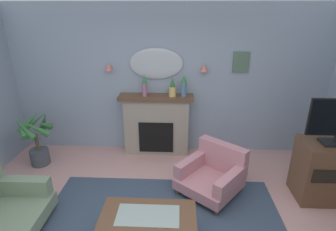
{
  "coord_description": "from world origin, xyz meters",
  "views": [
    {
      "loc": [
        0.21,
        -2.3,
        2.63
      ],
      "look_at": [
        0.04,
        1.3,
        1.19
      ],
      "focal_mm": 28.68,
      "sensor_mm": 36.0,
      "label": 1
    }
  ],
  "objects_px": {
    "wall_sconce_left": "(109,67)",
    "tv_cabinet": "(326,171)",
    "wall_mirror": "(156,64)",
    "mantel_vase_centre": "(144,85)",
    "armchair_beside_couch": "(213,173)",
    "mantel_vase_right": "(184,85)",
    "fireplace": "(156,125)",
    "potted_plant_corner_palm": "(36,138)",
    "mantel_vase_left": "(172,88)",
    "wall_sconce_right": "(204,68)",
    "coffee_table": "(148,219)",
    "framed_picture": "(241,62)"
  },
  "relations": [
    {
      "from": "fireplace",
      "to": "mantel_vase_left",
      "type": "distance_m",
      "value": 0.8
    },
    {
      "from": "mantel_vase_left",
      "to": "armchair_beside_couch",
      "type": "bearing_deg",
      "value": -59.43
    },
    {
      "from": "coffee_table",
      "to": "potted_plant_corner_palm",
      "type": "xyz_separation_m",
      "value": [
        -2.16,
        1.71,
        0.14
      ]
    },
    {
      "from": "mantel_vase_left",
      "to": "potted_plant_corner_palm",
      "type": "bearing_deg",
      "value": -168.1
    },
    {
      "from": "wall_sconce_right",
      "to": "fireplace",
      "type": "bearing_deg",
      "value": -173.84
    },
    {
      "from": "coffee_table",
      "to": "armchair_beside_couch",
      "type": "height_order",
      "value": "armchair_beside_couch"
    },
    {
      "from": "tv_cabinet",
      "to": "potted_plant_corner_palm",
      "type": "height_order",
      "value": "potted_plant_corner_palm"
    },
    {
      "from": "fireplace",
      "to": "potted_plant_corner_palm",
      "type": "height_order",
      "value": "fireplace"
    },
    {
      "from": "tv_cabinet",
      "to": "mantel_vase_centre",
      "type": "bearing_deg",
      "value": 156.41
    },
    {
      "from": "mantel_vase_centre",
      "to": "mantel_vase_left",
      "type": "bearing_deg",
      "value": 0.0
    },
    {
      "from": "wall_sconce_right",
      "to": "potted_plant_corner_palm",
      "type": "xyz_separation_m",
      "value": [
        -2.92,
        -0.62,
        -1.13
      ]
    },
    {
      "from": "mantel_vase_right",
      "to": "tv_cabinet",
      "type": "bearing_deg",
      "value": -30.31
    },
    {
      "from": "wall_mirror",
      "to": "potted_plant_corner_palm",
      "type": "distance_m",
      "value": 2.48
    },
    {
      "from": "fireplace",
      "to": "potted_plant_corner_palm",
      "type": "xyz_separation_m",
      "value": [
        -2.07,
        -0.53,
        -0.04
      ]
    },
    {
      "from": "mantel_vase_right",
      "to": "wall_mirror",
      "type": "distance_m",
      "value": 0.63
    },
    {
      "from": "fireplace",
      "to": "wall_sconce_left",
      "type": "bearing_deg",
      "value": 173.84
    },
    {
      "from": "wall_sconce_right",
      "to": "armchair_beside_couch",
      "type": "relative_size",
      "value": 0.12
    },
    {
      "from": "mantel_vase_right",
      "to": "armchair_beside_couch",
      "type": "distance_m",
      "value": 1.61
    },
    {
      "from": "framed_picture",
      "to": "coffee_table",
      "type": "height_order",
      "value": "framed_picture"
    },
    {
      "from": "wall_sconce_left",
      "to": "tv_cabinet",
      "type": "relative_size",
      "value": 0.16
    },
    {
      "from": "wall_mirror",
      "to": "mantel_vase_left",
      "type": "bearing_deg",
      "value": -29.54
    },
    {
      "from": "armchair_beside_couch",
      "to": "coffee_table",
      "type": "bearing_deg",
      "value": -128.36
    },
    {
      "from": "wall_mirror",
      "to": "mantel_vase_centre",
      "type": "bearing_deg",
      "value": -139.64
    },
    {
      "from": "wall_mirror",
      "to": "coffee_table",
      "type": "xyz_separation_m",
      "value": [
        0.09,
        -2.38,
        -1.33
      ]
    },
    {
      "from": "coffee_table",
      "to": "potted_plant_corner_palm",
      "type": "bearing_deg",
      "value": 141.61
    },
    {
      "from": "mantel_vase_centre",
      "to": "wall_mirror",
      "type": "xyz_separation_m",
      "value": [
        0.2,
        0.17,
        0.34
      ]
    },
    {
      "from": "mantel_vase_left",
      "to": "tv_cabinet",
      "type": "relative_size",
      "value": 0.38
    },
    {
      "from": "mantel_vase_centre",
      "to": "wall_sconce_left",
      "type": "xyz_separation_m",
      "value": [
        -0.65,
        0.12,
        0.29
      ]
    },
    {
      "from": "coffee_table",
      "to": "mantel_vase_centre",
      "type": "bearing_deg",
      "value": 97.49
    },
    {
      "from": "potted_plant_corner_palm",
      "to": "wall_mirror",
      "type": "bearing_deg",
      "value": 17.91
    },
    {
      "from": "armchair_beside_couch",
      "to": "wall_mirror",
      "type": "bearing_deg",
      "value": 126.71
    },
    {
      "from": "fireplace",
      "to": "wall_mirror",
      "type": "relative_size",
      "value": 1.42
    },
    {
      "from": "coffee_table",
      "to": "armchair_beside_couch",
      "type": "bearing_deg",
      "value": 51.64
    },
    {
      "from": "mantel_vase_left",
      "to": "wall_sconce_right",
      "type": "bearing_deg",
      "value": 12.31
    },
    {
      "from": "wall_sconce_right",
      "to": "armchair_beside_couch",
      "type": "height_order",
      "value": "wall_sconce_right"
    },
    {
      "from": "armchair_beside_couch",
      "to": "tv_cabinet",
      "type": "distance_m",
      "value": 1.61
    },
    {
      "from": "mantel_vase_centre",
      "to": "mantel_vase_left",
      "type": "height_order",
      "value": "mantel_vase_centre"
    },
    {
      "from": "mantel_vase_centre",
      "to": "mantel_vase_right",
      "type": "distance_m",
      "value": 0.7
    },
    {
      "from": "mantel_vase_centre",
      "to": "wall_sconce_right",
      "type": "relative_size",
      "value": 2.82
    },
    {
      "from": "mantel_vase_left",
      "to": "wall_mirror",
      "type": "height_order",
      "value": "wall_mirror"
    },
    {
      "from": "fireplace",
      "to": "mantel_vase_centre",
      "type": "xyz_separation_m",
      "value": [
        -0.2,
        -0.03,
        0.8
      ]
    },
    {
      "from": "fireplace",
      "to": "mantel_vase_left",
      "type": "height_order",
      "value": "mantel_vase_left"
    },
    {
      "from": "fireplace",
      "to": "mantel_vase_left",
      "type": "relative_size",
      "value": 4.02
    },
    {
      "from": "mantel_vase_right",
      "to": "armchair_beside_couch",
      "type": "xyz_separation_m",
      "value": [
        0.46,
        -1.12,
        -1.06
      ]
    },
    {
      "from": "wall_mirror",
      "to": "wall_sconce_right",
      "type": "distance_m",
      "value": 0.85
    },
    {
      "from": "fireplace",
      "to": "mantel_vase_centre",
      "type": "relative_size",
      "value": 3.44
    },
    {
      "from": "wall_sconce_left",
      "to": "wall_sconce_right",
      "type": "relative_size",
      "value": 1.0
    },
    {
      "from": "mantel_vase_left",
      "to": "coffee_table",
      "type": "xyz_separation_m",
      "value": [
        -0.21,
        -2.21,
        -0.93
      ]
    },
    {
      "from": "framed_picture",
      "to": "armchair_beside_couch",
      "type": "distance_m",
      "value": 2.02
    },
    {
      "from": "wall_sconce_left",
      "to": "tv_cabinet",
      "type": "xyz_separation_m",
      "value": [
        3.42,
        -1.33,
        -1.21
      ]
    }
  ]
}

